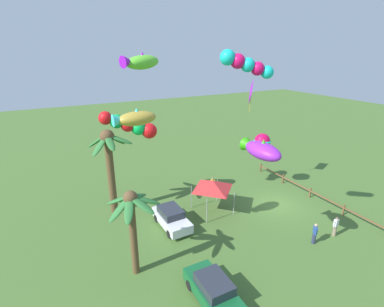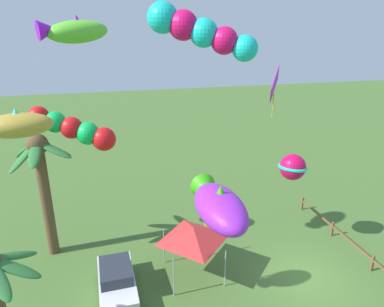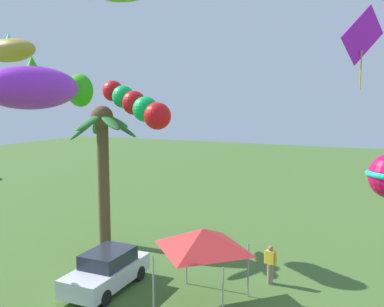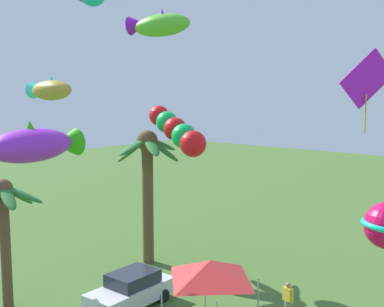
% 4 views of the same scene
% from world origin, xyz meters
% --- Properties ---
extents(ground_plane, '(120.00, 120.00, 0.00)m').
position_xyz_m(ground_plane, '(0.00, 0.00, 0.00)').
color(ground_plane, '#476B2D').
extents(palm_tree_0, '(3.96, 3.43, 7.16)m').
position_xyz_m(palm_tree_0, '(5.68, 12.94, 5.11)').
color(palm_tree_0, brown).
rests_on(palm_tree_0, ground).
extents(palm_tree_1, '(3.14, 3.19, 5.57)m').
position_xyz_m(palm_tree_1, '(-2.11, 13.50, 4.14)').
color(palm_tree_1, brown).
rests_on(palm_tree_1, ground).
extents(rail_fence, '(13.86, 0.12, 0.95)m').
position_xyz_m(rail_fence, '(-0.39, -3.70, 0.60)').
color(rail_fence, brown).
rests_on(rail_fence, ground).
extents(parked_car_0, '(3.92, 1.77, 1.51)m').
position_xyz_m(parked_car_0, '(-6.14, 10.46, 0.75)').
color(parked_car_0, '#145B2D').
rests_on(parked_car_0, ground).
extents(parked_car_1, '(3.95, 1.83, 1.51)m').
position_xyz_m(parked_car_1, '(1.36, 9.58, 0.75)').
color(parked_car_1, silver).
rests_on(parked_car_1, ground).
extents(spectator_0, '(0.45, 0.42, 1.59)m').
position_xyz_m(spectator_0, '(-5.27, 1.53, 0.81)').
color(spectator_0, '#2D3351').
rests_on(spectator_0, ground).
extents(spectator_1, '(0.29, 0.54, 1.59)m').
position_xyz_m(spectator_1, '(-5.37, -0.54, 0.81)').
color(spectator_1, gray).
rests_on(spectator_1, ground).
extents(spectator_2, '(0.31, 0.54, 1.59)m').
position_xyz_m(spectator_2, '(4.58, 3.87, 0.81)').
color(spectator_2, gray).
rests_on(spectator_2, ground).
extents(festival_tent, '(2.86, 2.86, 2.85)m').
position_xyz_m(festival_tent, '(1.79, 5.62, 2.47)').
color(festival_tent, '#9E9EA3').
rests_on(festival_tent, ground).
extents(kite_ball_0, '(2.25, 2.25, 1.45)m').
position_xyz_m(kite_ball_0, '(2.96, -0.38, 5.03)').
color(kite_ball_0, '#D30B4A').
extents(kite_tube_1, '(2.17, 4.39, 2.39)m').
position_xyz_m(kite_tube_1, '(5.88, 10.99, 7.22)').
color(kite_tube_1, red).
extents(kite_fish_2, '(1.15, 2.57, 1.06)m').
position_xyz_m(kite_fish_2, '(-0.41, 12.46, 9.21)').
color(kite_fish_2, '#B49533').
extents(kite_fish_3, '(2.86, 1.34, 1.16)m').
position_xyz_m(kite_fish_3, '(-4.69, 6.62, 7.66)').
color(kite_fish_3, purple).
extents(kite_fish_4, '(2.15, 3.25, 1.30)m').
position_xyz_m(kite_fish_4, '(4.04, 10.45, 12.14)').
color(kite_fish_4, '#5DC930').
extents(kite_tube_5, '(1.67, 2.93, 1.60)m').
position_xyz_m(kite_tube_5, '(-2.98, 6.74, 12.19)').
color(kite_tube_5, '#14C7BD').
extents(kite_diamond_6, '(1.62, 1.20, 2.75)m').
position_xyz_m(kite_diamond_6, '(3.69, 0.74, 9.49)').
color(kite_diamond_6, '#B319D8').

